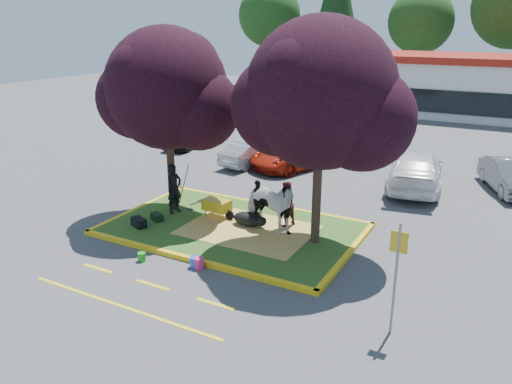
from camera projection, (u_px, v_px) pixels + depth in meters
The scene contains 32 objects.
ground at pixel (233, 231), 16.91m from camera, with size 90.00×90.00×0.00m, color #424244.
median_island at pixel (233, 229), 16.89m from camera, with size 8.00×5.00×0.15m, color #284D18.
curb_near at pixel (188, 259), 14.74m from camera, with size 8.30×0.16×0.15m, color yellow.
curb_far at pixel (267, 205), 19.03m from camera, with size 8.30×0.16×0.15m, color yellow.
curb_left at pixel (140, 208), 18.72m from camera, with size 0.16×5.30×0.15m, color yellow.
curb_right at pixel (349, 254), 15.05m from camera, with size 0.16×5.30×0.15m, color yellow.
straw_bedding at pixel (248, 230), 16.59m from camera, with size 4.20×3.00×0.01m, color #D6B158.
tree_purple_left at pixel (167, 94), 17.07m from camera, with size 5.06×4.20×6.51m.
tree_purple_right at pixel (321, 101), 14.27m from camera, with size 5.30×4.40×6.82m.
fire_lane_stripe_a at pixel (98, 268), 14.32m from camera, with size 1.10×0.12×0.01m, color yellow.
fire_lane_stripe_b at pixel (152, 285), 13.41m from camera, with size 1.10×0.12×0.01m, color yellow.
fire_lane_stripe_c at pixel (215, 304), 12.51m from camera, with size 1.10×0.12×0.01m, color yellow.
fire_lane_long at pixel (121, 306), 12.41m from camera, with size 6.00×0.10×0.01m, color yellow.
retail_building at pixel (440, 83), 38.57m from camera, with size 20.40×8.40×4.40m.
treeline at pixel (457, 10), 45.16m from camera, with size 46.58×7.80×14.63m.
cow at pixel (269, 206), 16.16m from camera, with size 0.98×2.14×1.81m, color white.
calf at pixel (248, 219), 16.88m from camera, with size 1.10×0.62×0.48m, color black.
handler at pixel (174, 189), 17.86m from camera, with size 0.65×0.43×1.79m, color black.
visitor_a at pixel (286, 204), 16.71m from camera, with size 0.76×0.59×1.56m, color #431315.
visitor_b at pixel (258, 198), 17.62m from camera, with size 0.78×0.32×1.33m, color black.
wheelbarrow at pixel (217, 205), 17.54m from camera, with size 1.73×0.68×0.65m.
gear_bag_dark at pixel (139, 222), 16.82m from camera, with size 0.59×0.32×0.30m, color black.
gear_bag_green at pixel (157, 217), 17.36m from camera, with size 0.46×0.29×0.25m, color black.
sign_post at pixel (397, 267), 10.82m from camera, with size 0.38×0.06×2.69m.
bucket_green at pixel (142, 257), 14.73m from camera, with size 0.24×0.24×0.26m, color #1C9917.
bucket_pink at pixel (199, 263), 14.27m from camera, with size 0.30×0.30×0.32m, color #D32F65.
bucket_blue at pixel (195, 262), 14.35m from camera, with size 0.29×0.29×0.31m, color blue.
car_black at pixel (188, 136), 28.06m from camera, with size 1.50×3.72×1.27m, color black.
car_silver at pixel (251, 152), 24.61m from camera, with size 1.28×3.68×1.21m, color #A9ACB1.
car_red at pixel (297, 154), 24.09m from camera, with size 2.24×4.85×1.35m, color #AB200E.
car_white at pixel (415, 170), 21.09m from camera, with size 2.18×5.35×1.55m, color white.
car_grey at pixel (510, 176), 20.64m from camera, with size 1.40×4.01×1.32m, color slate.
Camera 1 is at (8.11, -13.32, 6.70)m, focal length 35.00 mm.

